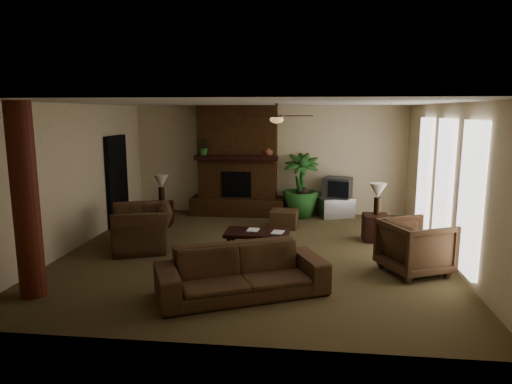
# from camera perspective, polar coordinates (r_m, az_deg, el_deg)

# --- Properties ---
(room_shell) EXTENTS (7.00, 7.00, 7.00)m
(room_shell) POSITION_cam_1_polar(r_m,az_deg,el_deg) (8.40, -0.31, 1.54)
(room_shell) COLOR brown
(room_shell) RESTS_ON ground
(fireplace) EXTENTS (2.40, 0.70, 2.80)m
(fireplace) POSITION_cam_1_polar(r_m,az_deg,el_deg) (11.71, -2.31, 2.76)
(fireplace) COLOR #502D15
(fireplace) RESTS_ON ground
(windows) EXTENTS (0.08, 3.65, 2.35)m
(windows) POSITION_cam_1_polar(r_m,az_deg,el_deg) (8.89, 22.51, 0.91)
(windows) COLOR white
(windows) RESTS_ON ground
(log_column) EXTENTS (0.36, 0.36, 2.80)m
(log_column) POSITION_cam_1_polar(r_m,az_deg,el_deg) (7.17, -26.98, -1.08)
(log_column) COLOR maroon
(log_column) RESTS_ON ground
(doorway) EXTENTS (0.10, 1.00, 2.10)m
(doorway) POSITION_cam_1_polar(r_m,az_deg,el_deg) (11.10, -17.07, 1.37)
(doorway) COLOR black
(doorway) RESTS_ON ground
(ceiling_fan) EXTENTS (1.35, 1.35, 0.37)m
(ceiling_fan) POSITION_cam_1_polar(r_m,az_deg,el_deg) (8.57, 2.62, 9.28)
(ceiling_fan) COLOR black
(ceiling_fan) RESTS_ON ceiling
(sofa) EXTENTS (2.52, 1.66, 0.95)m
(sofa) POSITION_cam_1_polar(r_m,az_deg,el_deg) (6.65, -1.81, -8.99)
(sofa) COLOR #4C3420
(sofa) RESTS_ON ground
(armchair_left) EXTENTS (1.24, 1.49, 1.12)m
(armchair_left) POSITION_cam_1_polar(r_m,az_deg,el_deg) (9.10, -14.14, -3.51)
(armchair_left) COLOR #4C3420
(armchair_left) RESTS_ON ground
(armchair_right) EXTENTS (1.22, 1.25, 0.99)m
(armchair_right) POSITION_cam_1_polar(r_m,az_deg,el_deg) (7.97, 19.42, -6.20)
(armchair_right) COLOR #4C3420
(armchair_right) RESTS_ON ground
(coffee_table) EXTENTS (1.20, 0.70, 0.43)m
(coffee_table) POSITION_cam_1_polar(r_m,az_deg,el_deg) (8.56, 0.17, -5.33)
(coffee_table) COLOR black
(coffee_table) RESTS_ON ground
(ottoman) EXTENTS (0.65, 0.65, 0.40)m
(ottoman) POSITION_cam_1_polar(r_m,az_deg,el_deg) (10.52, 3.56, -3.39)
(ottoman) COLOR #4C3420
(ottoman) RESTS_ON ground
(tv_stand) EXTENTS (0.97, 0.78, 0.50)m
(tv_stand) POSITION_cam_1_polar(r_m,az_deg,el_deg) (11.67, 10.00, -1.92)
(tv_stand) COLOR #B5B5B7
(tv_stand) RESTS_ON ground
(tv) EXTENTS (0.78, 0.70, 0.52)m
(tv) POSITION_cam_1_polar(r_m,az_deg,el_deg) (11.57, 10.22, 0.54)
(tv) COLOR #333336
(tv) RESTS_ON tv_stand
(floor_vase) EXTENTS (0.34, 0.34, 0.77)m
(floor_vase) POSITION_cam_1_polar(r_m,az_deg,el_deg) (11.57, 5.90, -1.01)
(floor_vase) COLOR black
(floor_vase) RESTS_ON ground
(floor_plant) EXTENTS (0.98, 1.66, 0.90)m
(floor_plant) POSITION_cam_1_polar(r_m,az_deg,el_deg) (11.54, 5.58, -0.93)
(floor_plant) COLOR #2A5F26
(floor_plant) RESTS_ON ground
(side_table_left) EXTENTS (0.54, 0.54, 0.55)m
(side_table_left) POSITION_cam_1_polar(r_m,az_deg,el_deg) (10.90, -11.87, -2.70)
(side_table_left) COLOR black
(side_table_left) RESTS_ON ground
(lamp_left) EXTENTS (0.46, 0.46, 0.65)m
(lamp_left) POSITION_cam_1_polar(r_m,az_deg,el_deg) (10.80, -11.83, 1.10)
(lamp_left) COLOR black
(lamp_left) RESTS_ON side_table_left
(side_table_right) EXTENTS (0.51, 0.51, 0.55)m
(side_table_right) POSITION_cam_1_polar(r_m,az_deg,el_deg) (9.75, 14.79, -4.35)
(side_table_right) COLOR black
(side_table_right) RESTS_ON ground
(lamp_right) EXTENTS (0.38, 0.38, 0.65)m
(lamp_right) POSITION_cam_1_polar(r_m,az_deg,el_deg) (9.66, 15.07, -0.09)
(lamp_right) COLOR black
(lamp_right) RESTS_ON side_table_right
(mantel_plant) EXTENTS (0.38, 0.43, 0.33)m
(mantel_plant) POSITION_cam_1_polar(r_m,az_deg,el_deg) (11.54, -6.58, 5.43)
(mantel_plant) COLOR #2A5F26
(mantel_plant) RESTS_ON fireplace
(mantel_vase) EXTENTS (0.28, 0.29, 0.22)m
(mantel_vase) POSITION_cam_1_polar(r_m,az_deg,el_deg) (11.36, 1.60, 5.15)
(mantel_vase) COLOR brown
(mantel_vase) RESTS_ON fireplace
(book_a) EXTENTS (0.22, 0.05, 0.29)m
(book_a) POSITION_cam_1_polar(r_m,az_deg,el_deg) (8.56, -1.09, -3.94)
(book_a) COLOR #999999
(book_a) RESTS_ON coffee_table
(book_b) EXTENTS (0.21, 0.06, 0.29)m
(book_b) POSITION_cam_1_polar(r_m,az_deg,el_deg) (8.42, 2.04, -4.17)
(book_b) COLOR #999999
(book_b) RESTS_ON coffee_table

